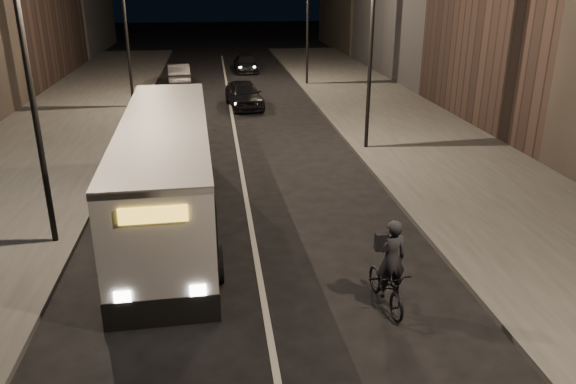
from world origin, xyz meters
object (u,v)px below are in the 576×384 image
object	(u,v)px
city_bus	(167,167)
car_mid	(179,74)
streetlight_right_far	(304,6)
streetlight_left_near	(36,53)
streetlight_right_mid	(366,24)
cyclist_on_bicycle	(388,278)
streetlight_left_far	(129,12)
car_near	(244,94)
car_far	(246,64)

from	to	relation	value
city_bus	car_mid	world-z (taller)	city_bus
streetlight_right_far	streetlight_left_near	world-z (taller)	same
streetlight_right_mid	streetlight_left_near	xyz separation A→B (m)	(-10.66, -8.00, 0.00)
streetlight_right_far	cyclist_on_bicycle	size ratio (longest dim) A/B	3.62
streetlight_left_far	streetlight_right_far	bearing A→B (deg)	29.36
cyclist_on_bicycle	car_mid	world-z (taller)	cyclist_on_bicycle
streetlight_right_mid	streetlight_left_far	bearing A→B (deg)	136.84
car_near	streetlight_right_far	bearing A→B (deg)	48.46
car_far	car_near	bearing A→B (deg)	-96.25
car_mid	car_far	bearing A→B (deg)	-141.40
streetlight_left_near	car_mid	world-z (taller)	streetlight_left_near
streetlight_left_far	car_near	distance (m)	7.68
city_bus	car_near	world-z (taller)	city_bus
streetlight_left_far	city_bus	world-z (taller)	streetlight_left_far
city_bus	car_mid	distance (m)	24.63
car_near	streetlight_left_far	bearing A→B (deg)	168.90
streetlight_left_near	car_far	xyz separation A→B (m)	(7.07, 30.89, -4.72)
city_bus	car_far	world-z (taller)	city_bus
streetlight_right_far	streetlight_left_near	xyz separation A→B (m)	(-10.66, -24.00, 0.00)
streetlight_left_near	car_far	world-z (taller)	streetlight_left_near
cyclist_on_bicycle	city_bus	bearing A→B (deg)	126.40
city_bus	streetlight_right_mid	bearing A→B (deg)	38.24
city_bus	cyclist_on_bicycle	xyz separation A→B (m)	(5.24, -5.78, -1.00)
streetlight_right_mid	city_bus	world-z (taller)	streetlight_right_mid
streetlight_left_far	car_mid	distance (m)	9.50
car_mid	car_far	size ratio (longest dim) A/B	0.98
streetlight_left_far	car_mid	xyz separation A→B (m)	(1.96, 8.05, -4.65)
streetlight_right_far	car_mid	bearing A→B (deg)	166.75
car_mid	car_far	world-z (taller)	car_mid
streetlight_left_near	car_far	bearing A→B (deg)	77.12
car_near	streetlight_left_near	bearing A→B (deg)	-115.88
car_far	streetlight_left_near	bearing A→B (deg)	-105.15
streetlight_right_far	streetlight_left_far	world-z (taller)	same
streetlight_right_far	streetlight_left_near	size ratio (longest dim) A/B	1.00
car_near	car_mid	xyz separation A→B (m)	(-4.17, 8.53, -0.06)
car_near	car_mid	world-z (taller)	car_near
streetlight_left_far	cyclist_on_bicycle	size ratio (longest dim) A/B	3.62
streetlight_left_far	car_mid	size ratio (longest dim) A/B	1.89
streetlight_right_far	streetlight_left_far	xyz separation A→B (m)	(-10.66, -6.00, 0.00)
streetlight_right_mid	city_bus	size ratio (longest dim) A/B	0.68
streetlight_left_near	car_mid	bearing A→B (deg)	85.70
cyclist_on_bicycle	car_near	xyz separation A→B (m)	(-1.99, 21.84, 0.02)
streetlight_left_near	cyclist_on_bicycle	xyz separation A→B (m)	(8.12, -4.33, -4.61)
streetlight_left_near	streetlight_left_far	xyz separation A→B (m)	(0.00, 18.00, 0.00)
streetlight_left_far	car_near	world-z (taller)	streetlight_left_far
city_bus	cyclist_on_bicycle	world-z (taller)	city_bus
streetlight_right_mid	car_near	size ratio (longest dim) A/B	1.80
city_bus	car_far	bearing A→B (deg)	80.09
streetlight_right_far	car_near	world-z (taller)	streetlight_right_far
streetlight_right_mid	streetlight_left_near	world-z (taller)	same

